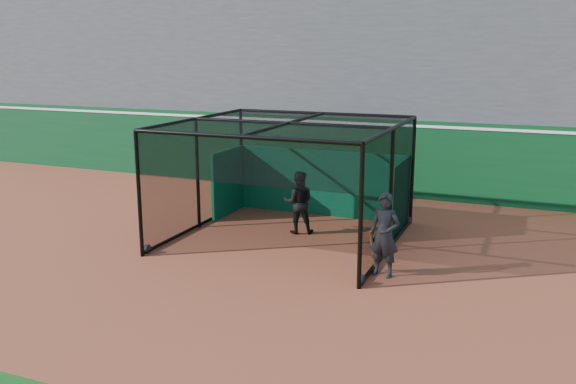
% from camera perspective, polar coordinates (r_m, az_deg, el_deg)
% --- Properties ---
extents(ground, '(120.00, 120.00, 0.00)m').
position_cam_1_polar(ground, '(13.27, -5.41, -7.52)').
color(ground, brown).
rests_on(ground, ground).
extents(outfield_wall, '(50.00, 0.50, 2.50)m').
position_cam_1_polar(outfield_wall, '(20.60, 5.56, 3.60)').
color(outfield_wall, '#0B3D1B').
rests_on(outfield_wall, ground).
extents(grandstand, '(50.00, 7.85, 8.95)m').
position_cam_1_polar(grandstand, '(23.96, 8.42, 12.50)').
color(grandstand, '#4C4C4F').
rests_on(grandstand, ground).
extents(batting_cage, '(5.29, 5.27, 2.93)m').
position_cam_1_polar(batting_cage, '(15.21, 0.03, 0.96)').
color(batting_cage, black).
rests_on(batting_cage, ground).
extents(batter, '(0.97, 0.87, 1.64)m').
position_cam_1_polar(batter, '(15.81, 1.00, -0.97)').
color(batter, black).
rests_on(batter, ground).
extents(on_deck_player, '(0.71, 0.52, 1.80)m').
position_cam_1_polar(on_deck_player, '(12.92, 9.01, -4.00)').
color(on_deck_player, black).
rests_on(on_deck_player, ground).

